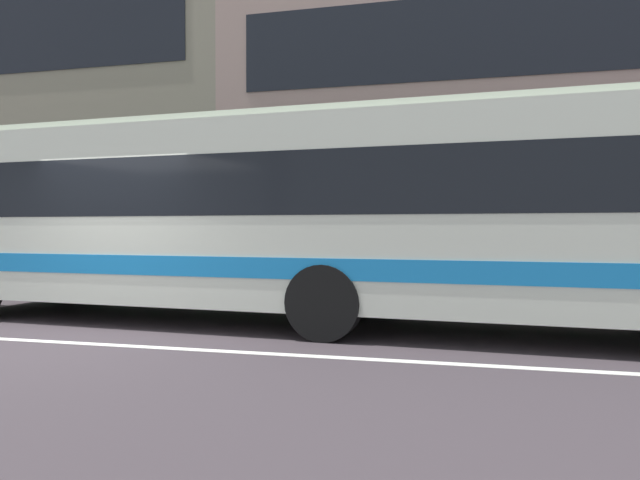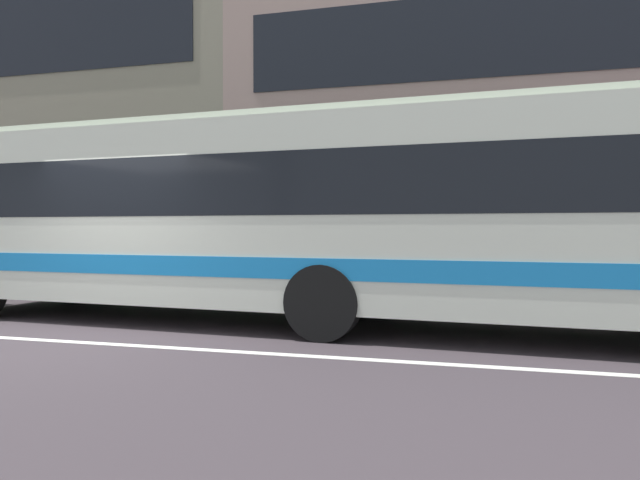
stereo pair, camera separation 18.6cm
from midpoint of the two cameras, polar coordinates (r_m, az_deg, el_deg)
The scene contains 6 objects.
ground_plane at distance 8.75m, azimuth -23.07°, elevation -8.65°, with size 160.00×160.00×0.00m, color #3B3338.
lane_centre_line at distance 8.75m, azimuth -23.07°, elevation -8.62°, with size 60.00×0.16×0.01m, color silver.
hedge_row_far at distance 14.65m, azimuth -17.24°, elevation -2.37°, with size 20.96×1.10×1.19m, color #155022.
apartment_block_left at distance 31.20m, azimuth -27.16°, elevation 11.04°, with size 25.01×10.70×13.83m.
apartment_block_right at distance 23.67m, azimuth 26.54°, elevation 11.46°, with size 25.39×10.70×11.54m.
transit_bus at distance 9.37m, azimuth -2.48°, elevation 2.59°, with size 12.47×3.30×3.10m.
Camera 1 is at (5.23, -6.81, 1.47)m, focal length 34.90 mm.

